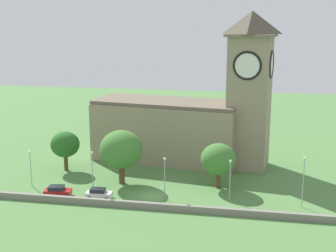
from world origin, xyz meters
TOP-DOWN VIEW (x-y plane):
  - ground_plane at (0.00, 15.00)m, footprint 200.00×200.00m
  - church at (3.11, 20.05)m, footprint 36.02×15.90m
  - quay_barrier at (0.00, -5.26)m, footprint 55.85×0.70m
  - car_red at (-15.03, -2.94)m, footprint 4.50×2.74m
  - car_white at (-8.17, -2.65)m, footprint 4.18×2.18m
  - streetlamp_west_end at (-21.21, 0.52)m, footprint 0.44×0.44m
  - streetlamp_west_mid at (-9.75, -0.88)m, footprint 0.44×0.44m
  - streetlamp_central at (2.15, -0.94)m, footprint 0.44×0.44m
  - streetlamp_east_mid at (12.22, 0.73)m, footprint 0.44×0.44m
  - streetlamp_east_end at (23.14, -0.32)m, footprint 0.44×0.44m
  - tree_churchyard at (9.98, 5.75)m, footprint 5.92×5.92m
  - tree_riverside_west at (-18.92, 9.89)m, footprint 5.37×5.37m
  - tree_by_tower at (-6.58, 4.91)m, footprint 7.30×7.30m

SIDE VIEW (x-z plane):
  - ground_plane at x=0.00m, z-range 0.00..0.00m
  - quay_barrier at x=0.00m, z-range 0.00..1.03m
  - car_white at x=-8.17m, z-range 0.01..1.70m
  - car_red at x=-15.03m, z-range 0.01..1.76m
  - streetlamp_west_end at x=-21.21m, z-range 1.12..7.35m
  - streetlamp_east_mid at x=12.22m, z-range 1.14..7.69m
  - streetlamp_central at x=2.15m, z-range 1.17..8.03m
  - streetlamp_west_mid at x=-9.75m, z-range 1.19..8.42m
  - tree_churchyard at x=9.98m, z-range 1.14..8.81m
  - tree_riverside_west at x=-18.92m, z-range 1.27..8.73m
  - streetlamp_east_end at x=23.14m, z-range 1.24..9.17m
  - tree_by_tower at x=-6.58m, z-range 1.36..10.74m
  - church at x=3.11m, z-range -6.06..23.26m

